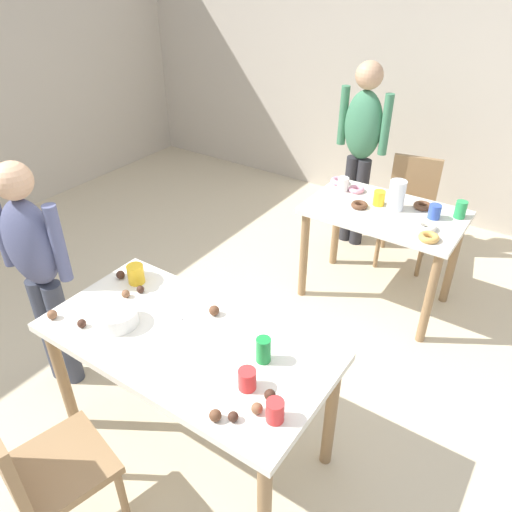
# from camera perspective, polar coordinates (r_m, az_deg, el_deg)

# --- Properties ---
(ground_plane) EXTENTS (6.40, 6.40, 0.00)m
(ground_plane) POSITION_cam_1_polar(r_m,az_deg,el_deg) (3.03, -6.00, -17.15)
(ground_plane) COLOR beige
(wall_back) EXTENTS (6.40, 0.10, 2.60)m
(wall_back) POSITION_cam_1_polar(r_m,az_deg,el_deg) (4.93, 18.75, 19.31)
(wall_back) COLOR #BCB2A3
(wall_back) RESTS_ON ground_plane
(dining_table_near) EXTENTS (1.40, 0.71, 0.75)m
(dining_table_near) POSITION_cam_1_polar(r_m,az_deg,el_deg) (2.41, -7.98, -11.13)
(dining_table_near) COLOR silver
(dining_table_near) RESTS_ON ground_plane
(dining_table_far) EXTENTS (1.05, 0.66, 0.75)m
(dining_table_far) POSITION_cam_1_polar(r_m,az_deg,el_deg) (3.57, 14.48, 3.46)
(dining_table_far) COLOR silver
(dining_table_far) RESTS_ON ground_plane
(chair_near_table) EXTENTS (0.48, 0.48, 0.87)m
(chair_near_table) POSITION_cam_1_polar(r_m,az_deg,el_deg) (2.36, -23.96, -21.56)
(chair_near_table) COLOR olive
(chair_near_table) RESTS_ON ground_plane
(chair_far_table) EXTENTS (0.47, 0.47, 0.87)m
(chair_far_table) POSITION_cam_1_polar(r_m,az_deg,el_deg) (4.22, 17.38, 5.68)
(chair_far_table) COLOR olive
(chair_far_table) RESTS_ON ground_plane
(person_girl_near) EXTENTS (0.45, 0.26, 1.43)m
(person_girl_near) POSITION_cam_1_polar(r_m,az_deg,el_deg) (2.90, -24.09, -0.78)
(person_girl_near) COLOR #383D4C
(person_girl_near) RESTS_ON ground_plane
(person_adult_far) EXTENTS (0.45, 0.23, 1.56)m
(person_adult_far) POSITION_cam_1_polar(r_m,az_deg,el_deg) (4.19, 12.14, 12.91)
(person_adult_far) COLOR #28282D
(person_adult_far) RESTS_ON ground_plane
(mixing_bowl) EXTENTS (0.19, 0.19, 0.08)m
(mixing_bowl) POSITION_cam_1_polar(r_m,az_deg,el_deg) (2.47, -15.73, -6.83)
(mixing_bowl) COLOR white
(mixing_bowl) RESTS_ON dining_table_near
(soda_can) EXTENTS (0.07, 0.07, 0.12)m
(soda_can) POSITION_cam_1_polar(r_m,az_deg,el_deg) (2.18, 0.87, -10.84)
(soda_can) COLOR #198438
(soda_can) RESTS_ON dining_table_near
(fork_near) EXTENTS (0.17, 0.02, 0.01)m
(fork_near) POSITION_cam_1_polar(r_m,az_deg,el_deg) (2.49, -10.00, -6.53)
(fork_near) COLOR silver
(fork_near) RESTS_ON dining_table_near
(cup_near_0) EXTENTS (0.09, 0.09, 0.11)m
(cup_near_0) POSITION_cam_1_polar(r_m,az_deg,el_deg) (2.72, -13.76, -2.04)
(cup_near_0) COLOR yellow
(cup_near_0) RESTS_ON dining_table_near
(cup_near_1) EXTENTS (0.07, 0.07, 0.10)m
(cup_near_1) POSITION_cam_1_polar(r_m,az_deg,el_deg) (1.97, 2.23, -17.51)
(cup_near_1) COLOR red
(cup_near_1) RESTS_ON dining_table_near
(cup_near_2) EXTENTS (0.08, 0.08, 0.09)m
(cup_near_2) POSITION_cam_1_polar(r_m,az_deg,el_deg) (2.08, -1.03, -14.11)
(cup_near_2) COLOR red
(cup_near_2) RESTS_ON dining_table_near
(cake_ball_0) EXTENTS (0.05, 0.05, 0.05)m
(cake_ball_0) POSITION_cam_1_polar(r_m,az_deg,el_deg) (2.44, -4.87, -6.31)
(cake_ball_0) COLOR brown
(cake_ball_0) RESTS_ON dining_table_near
(cake_ball_1) EXTENTS (0.04, 0.04, 0.04)m
(cake_ball_1) POSITION_cam_1_polar(r_m,az_deg,el_deg) (2.64, -14.88, -4.26)
(cake_ball_1) COLOR brown
(cake_ball_1) RESTS_ON dining_table_near
(cake_ball_2) EXTENTS (0.04, 0.04, 0.04)m
(cake_ball_2) POSITION_cam_1_polar(r_m,az_deg,el_deg) (2.65, -13.25, -3.78)
(cake_ball_2) COLOR #3D2319
(cake_ball_2) RESTS_ON dining_table_near
(cake_ball_3) EXTENTS (0.04, 0.04, 0.04)m
(cake_ball_3) POSITION_cam_1_polar(r_m,az_deg,el_deg) (1.99, -2.67, -18.11)
(cake_ball_3) COLOR #3D2319
(cake_ball_3) RESTS_ON dining_table_near
(cake_ball_4) EXTENTS (0.04, 0.04, 0.04)m
(cake_ball_4) POSITION_cam_1_polar(r_m,az_deg,el_deg) (2.51, -19.56, -7.38)
(cake_ball_4) COLOR #3D2319
(cake_ball_4) RESTS_ON dining_table_near
(cake_ball_5) EXTENTS (0.05, 0.05, 0.05)m
(cake_ball_5) POSITION_cam_1_polar(r_m,az_deg,el_deg) (2.79, -15.44, -2.10)
(cake_ball_5) COLOR #3D2319
(cake_ball_5) RESTS_ON dining_table_near
(cake_ball_6) EXTENTS (0.05, 0.05, 0.05)m
(cake_ball_6) POSITION_cam_1_polar(r_m,az_deg,el_deg) (2.01, 0.12, -17.26)
(cake_ball_6) COLOR brown
(cake_ball_6) RESTS_ON dining_table_near
(cake_ball_7) EXTENTS (0.05, 0.05, 0.05)m
(cake_ball_7) POSITION_cam_1_polar(r_m,az_deg,el_deg) (2.61, -22.56, -6.29)
(cake_ball_7) COLOR brown
(cake_ball_7) RESTS_ON dining_table_near
(cake_ball_8) EXTENTS (0.05, 0.05, 0.05)m
(cake_ball_8) POSITION_cam_1_polar(r_m,az_deg,el_deg) (2.05, 1.63, -15.80)
(cake_ball_8) COLOR #3D2319
(cake_ball_8) RESTS_ON dining_table_near
(cake_ball_9) EXTENTS (0.05, 0.05, 0.05)m
(cake_ball_9) POSITION_cam_1_polar(r_m,az_deg,el_deg) (1.99, -4.75, -17.94)
(cake_ball_9) COLOR brown
(cake_ball_9) RESTS_ON dining_table_near
(pitcher_far) EXTENTS (0.11, 0.11, 0.21)m
(pitcher_far) POSITION_cam_1_polar(r_m,az_deg,el_deg) (3.50, 16.00, 6.79)
(pitcher_far) COLOR white
(pitcher_far) RESTS_ON dining_table_far
(cup_far_0) EXTENTS (0.08, 0.08, 0.10)m
(cup_far_0) POSITION_cam_1_polar(r_m,az_deg,el_deg) (3.71, 10.01, 8.23)
(cup_far_0) COLOR white
(cup_far_0) RESTS_ON dining_table_far
(cup_far_1) EXTENTS (0.08, 0.08, 0.10)m
(cup_far_1) POSITION_cam_1_polar(r_m,az_deg,el_deg) (3.48, 20.00, 4.86)
(cup_far_1) COLOR #3351B2
(cup_far_1) RESTS_ON dining_table_far
(cup_far_2) EXTENTS (0.07, 0.07, 0.12)m
(cup_far_2) POSITION_cam_1_polar(r_m,az_deg,el_deg) (3.54, 22.64, 4.99)
(cup_far_2) COLOR green
(cup_far_2) RESTS_ON dining_table_far
(cup_far_3) EXTENTS (0.08, 0.08, 0.11)m
(cup_far_3) POSITION_cam_1_polar(r_m,az_deg,el_deg) (3.55, 14.08, 6.53)
(cup_far_3) COLOR yellow
(cup_far_3) RESTS_ON dining_table_far
(donut_far_0) EXTENTS (0.13, 0.13, 0.04)m
(donut_far_0) POSITION_cam_1_polar(r_m,az_deg,el_deg) (3.33, 19.10, 3.23)
(donut_far_0) COLOR white
(donut_far_0) RESTS_ON dining_table_far
(donut_far_1) EXTENTS (0.12, 0.12, 0.03)m
(donut_far_1) POSITION_cam_1_polar(r_m,az_deg,el_deg) (3.50, 11.90, 5.81)
(donut_far_1) COLOR brown
(donut_far_1) RESTS_ON dining_table_far
(donut_far_2) EXTENTS (0.12, 0.12, 0.04)m
(donut_far_2) POSITION_cam_1_polar(r_m,az_deg,el_deg) (3.73, 11.56, 7.59)
(donut_far_2) COLOR pink
(donut_far_2) RESTS_ON dining_table_far
(donut_far_3) EXTENTS (0.13, 0.13, 0.04)m
(donut_far_3) POSITION_cam_1_polar(r_m,az_deg,el_deg) (3.84, 9.63, 8.57)
(donut_far_3) COLOR pink
(donut_far_3) RESTS_ON dining_table_far
(donut_far_4) EXTENTS (0.13, 0.13, 0.04)m
(donut_far_4) POSITION_cam_1_polar(r_m,az_deg,el_deg) (3.22, 19.40, 2.07)
(donut_far_4) COLOR gold
(donut_far_4) RESTS_ON dining_table_far
(donut_far_5) EXTENTS (0.12, 0.12, 0.04)m
(donut_far_5) POSITION_cam_1_polar(r_m,az_deg,el_deg) (3.60, 18.74, 5.54)
(donut_far_5) COLOR brown
(donut_far_5) RESTS_ON dining_table_far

